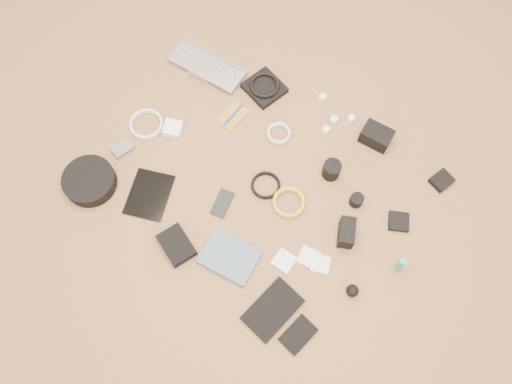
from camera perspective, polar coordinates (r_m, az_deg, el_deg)
The scene contains 33 objects.
laptop at distance 2.39m, azimuth -6.29°, elevation 13.21°, with size 0.36×0.25×0.03m, color silver.
headphone_pouch at distance 2.33m, azimuth 0.96°, elevation 11.81°, with size 0.16×0.15×0.03m, color black.
headphones at distance 2.31m, azimuth 0.97°, elevation 12.13°, with size 0.14×0.14×0.02m, color black.
charger_a at distance 2.33m, azimuth 7.62°, elevation 10.66°, with size 0.03×0.03×0.03m, color white.
charger_b at distance 2.27m, azimuth 8.89°, elevation 8.14°, with size 0.03×0.03×0.03m, color white.
charger_c at distance 2.29m, azimuth 10.86°, elevation 8.23°, with size 0.03×0.03×0.03m, color white.
charger_d at distance 2.24m, azimuth 8.00°, elevation 7.04°, with size 0.03×0.03×0.03m, color white.
dslr_camera at distance 2.24m, azimuth 13.59°, elevation 6.23°, with size 0.13×0.09×0.07m, color black.
lens_pouch at distance 2.25m, azimuth 20.44°, elevation 1.24°, with size 0.07×0.08×0.03m, color black.
notebook_olive at distance 2.27m, azimuth -2.62°, elevation 8.70°, with size 0.09×0.14×0.01m, color olive.
pen_blue at distance 2.26m, azimuth -2.63°, elevation 8.80°, with size 0.01×0.01×0.13m, color #122397.
cable_white_a at distance 2.22m, azimuth 2.62°, elevation 6.64°, with size 0.11×0.11×0.01m, color white.
lens_a at distance 2.12m, azimuth 8.63°, elevation 2.53°, with size 0.08×0.08×0.08m, color black.
lens_b at distance 2.10m, azimuth 11.42°, elevation -0.92°, with size 0.06×0.06×0.05m, color black.
card_reader at distance 2.13m, azimuth 15.99°, elevation -3.27°, with size 0.08×0.08×0.02m, color black.
power_brick at distance 2.25m, azimuth -9.48°, elevation 7.16°, with size 0.08×0.08×0.03m, color white.
cable_white_b at distance 2.29m, azimuth -12.40°, elevation 7.51°, with size 0.15×0.15×0.01m, color white.
cable_black at distance 2.11m, azimuth 1.11°, elevation 0.72°, with size 0.12×0.12×0.01m, color black.
cable_yellow at distance 2.08m, azimuth 3.75°, elevation -1.27°, with size 0.14×0.14×0.02m, color gold.
flash at distance 2.03m, azimuth 10.30°, elevation -4.57°, with size 0.06×0.11×0.08m, color black.
lens_cleaner at distance 2.03m, azimuth 16.18°, elevation -7.95°, with size 0.03×0.03×0.09m, color teal.
battery_charger at distance 2.25m, azimuth -14.96°, elevation 4.82°, with size 0.06×0.09×0.02m, color slate.
tablet at distance 2.14m, azimuth -12.10°, elevation -0.30°, with size 0.17×0.21×0.01m, color black.
phone at distance 2.08m, azimuth -3.86°, elevation -1.28°, with size 0.06×0.12×0.01m, color black.
filter_case_left at distance 2.00m, azimuth 3.23°, elevation -7.85°, with size 0.08×0.08×0.01m, color silver.
filter_case_mid at distance 2.02m, azimuth 6.02°, elevation -7.43°, with size 0.08×0.08×0.01m, color silver.
filter_case_right at distance 2.01m, azimuth 7.42°, elevation -8.18°, with size 0.07×0.07×0.01m, color silver.
air_blower at distance 1.99m, azimuth 10.95°, elevation -11.01°, with size 0.05×0.05×0.05m, color black.
headphone_case at distance 2.20m, azimuth -18.48°, elevation 1.19°, with size 0.22×0.22×0.06m, color black.
drive_case at distance 2.03m, azimuth -9.07°, elevation -6.02°, with size 0.15×0.11×0.04m, color black.
paperback at distance 1.99m, azimuth -4.22°, elevation -9.41°, with size 0.16×0.21×0.02m, color #455E76.
notebook_black_a at distance 1.96m, azimuth 1.91°, elevation -13.27°, with size 0.14×0.22×0.02m, color black.
notebook_black_b at distance 1.95m, azimuth 4.84°, elevation -15.93°, with size 0.09×0.13×0.01m, color black.
Camera 1 is at (0.48, -0.69, 1.94)m, focal length 35.00 mm.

